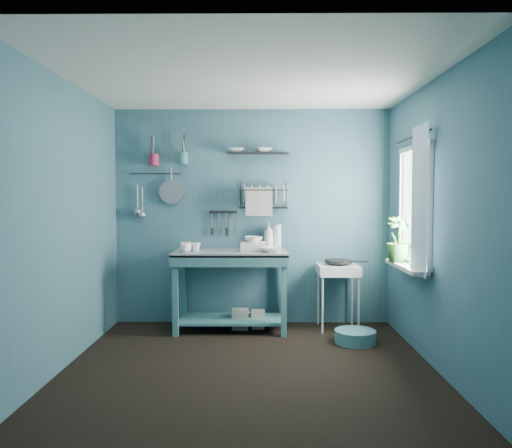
{
  "coord_description": "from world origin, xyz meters",
  "views": [
    {
      "loc": [
        0.1,
        -4.34,
        1.47
      ],
      "look_at": [
        0.05,
        0.85,
        1.2
      ],
      "focal_mm": 35.0,
      "sensor_mm": 36.0,
      "label": 1
    }
  ],
  "objects_px": {
    "potted_plant": "(398,239)",
    "floor_basin": "(355,337)",
    "wash_tub": "(253,246)",
    "dish_rack": "(263,194)",
    "storage_tin_large": "(240,319)",
    "mug_mid": "(196,247)",
    "mug_left": "(185,248)",
    "soap_bottle": "(269,236)",
    "colander": "(171,192)",
    "utensil_cup_teal": "(183,158)",
    "water_bottle": "(277,237)",
    "mug_right": "(186,246)",
    "work_counter": "(231,290)",
    "hotplate_stand": "(338,297)",
    "utensil_cup_magenta": "(154,160)",
    "frying_pan": "(338,261)",
    "storage_tin_small": "(258,319)"
  },
  "relations": [
    {
      "from": "mug_mid",
      "to": "mug_right",
      "type": "xyz_separation_m",
      "value": [
        -0.12,
        0.06,
        0.0
      ]
    },
    {
      "from": "wash_tub",
      "to": "floor_basin",
      "type": "bearing_deg",
      "value": -24.38
    },
    {
      "from": "storage_tin_large",
      "to": "floor_basin",
      "type": "xyz_separation_m",
      "value": [
        1.19,
        -0.54,
        -0.04
      ]
    },
    {
      "from": "wash_tub",
      "to": "hotplate_stand",
      "type": "distance_m",
      "value": 1.11
    },
    {
      "from": "mug_left",
      "to": "soap_bottle",
      "type": "distance_m",
      "value": 0.97
    },
    {
      "from": "mug_left",
      "to": "utensil_cup_teal",
      "type": "relative_size",
      "value": 0.95
    },
    {
      "from": "wash_tub",
      "to": "floor_basin",
      "type": "distance_m",
      "value": 1.44
    },
    {
      "from": "floor_basin",
      "to": "dish_rack",
      "type": "bearing_deg",
      "value": 142.71
    },
    {
      "from": "frying_pan",
      "to": "floor_basin",
      "type": "relative_size",
      "value": 0.72
    },
    {
      "from": "work_counter",
      "to": "soap_bottle",
      "type": "height_order",
      "value": "soap_bottle"
    },
    {
      "from": "colander",
      "to": "storage_tin_large",
      "type": "bearing_deg",
      "value": -16.95
    },
    {
      "from": "mug_left",
      "to": "potted_plant",
      "type": "height_order",
      "value": "potted_plant"
    },
    {
      "from": "water_bottle",
      "to": "utensil_cup_magenta",
      "type": "distance_m",
      "value": 1.67
    },
    {
      "from": "dish_rack",
      "to": "storage_tin_large",
      "type": "bearing_deg",
      "value": -145.17
    },
    {
      "from": "water_bottle",
      "to": "mug_right",
      "type": "bearing_deg",
      "value": -167.83
    },
    {
      "from": "mug_left",
      "to": "colander",
      "type": "bearing_deg",
      "value": 116.59
    },
    {
      "from": "work_counter",
      "to": "mug_right",
      "type": "height_order",
      "value": "mug_right"
    },
    {
      "from": "soap_bottle",
      "to": "storage_tin_large",
      "type": "height_order",
      "value": "soap_bottle"
    },
    {
      "from": "hotplate_stand",
      "to": "frying_pan",
      "type": "relative_size",
      "value": 2.42
    },
    {
      "from": "work_counter",
      "to": "utensil_cup_teal",
      "type": "relative_size",
      "value": 9.63
    },
    {
      "from": "soap_bottle",
      "to": "utensil_cup_teal",
      "type": "relative_size",
      "value": 2.3
    },
    {
      "from": "mug_mid",
      "to": "frying_pan",
      "type": "bearing_deg",
      "value": 4.37
    },
    {
      "from": "wash_tub",
      "to": "mug_right",
      "type": "bearing_deg",
      "value": 178.47
    },
    {
      "from": "mug_left",
      "to": "potted_plant",
      "type": "bearing_deg",
      "value": -8.69
    },
    {
      "from": "work_counter",
      "to": "utensil_cup_magenta",
      "type": "distance_m",
      "value": 1.74
    },
    {
      "from": "water_bottle",
      "to": "storage_tin_small",
      "type": "distance_m",
      "value": 0.96
    },
    {
      "from": "mug_right",
      "to": "potted_plant",
      "type": "xyz_separation_m",
      "value": [
        2.21,
        -0.49,
        0.12
      ]
    },
    {
      "from": "frying_pan",
      "to": "dish_rack",
      "type": "relative_size",
      "value": 0.55
    },
    {
      "from": "colander",
      "to": "floor_basin",
      "type": "distance_m",
      "value": 2.61
    },
    {
      "from": "utensil_cup_magenta",
      "to": "storage_tin_small",
      "type": "distance_m",
      "value": 2.18
    },
    {
      "from": "potted_plant",
      "to": "floor_basin",
      "type": "distance_m",
      "value": 1.08
    },
    {
      "from": "floor_basin",
      "to": "potted_plant",
      "type": "bearing_deg",
      "value": -0.49
    },
    {
      "from": "mug_mid",
      "to": "storage_tin_large",
      "type": "height_order",
      "value": "mug_mid"
    },
    {
      "from": "dish_rack",
      "to": "colander",
      "type": "distance_m",
      "value": 1.07
    },
    {
      "from": "wash_tub",
      "to": "soap_bottle",
      "type": "height_order",
      "value": "soap_bottle"
    },
    {
      "from": "water_bottle",
      "to": "hotplate_stand",
      "type": "xyz_separation_m",
      "value": [
        0.68,
        -0.16,
        -0.66
      ]
    },
    {
      "from": "frying_pan",
      "to": "storage_tin_large",
      "type": "distance_m",
      "value": 1.28
    },
    {
      "from": "mug_left",
      "to": "floor_basin",
      "type": "xyz_separation_m",
      "value": [
        1.77,
        -0.33,
        -0.87
      ]
    },
    {
      "from": "mug_left",
      "to": "soap_bottle",
      "type": "xyz_separation_m",
      "value": [
        0.9,
        0.36,
        0.1
      ]
    },
    {
      "from": "mug_mid",
      "to": "hotplate_stand",
      "type": "height_order",
      "value": "mug_mid"
    },
    {
      "from": "mug_mid",
      "to": "utensil_cup_teal",
      "type": "distance_m",
      "value": 1.06
    },
    {
      "from": "wash_tub",
      "to": "mug_mid",
      "type": "bearing_deg",
      "value": -176.37
    },
    {
      "from": "mug_left",
      "to": "storage_tin_small",
      "type": "distance_m",
      "value": 1.17
    },
    {
      "from": "utensil_cup_magenta",
      "to": "floor_basin",
      "type": "relative_size",
      "value": 0.31
    },
    {
      "from": "water_bottle",
      "to": "dish_rack",
      "type": "height_order",
      "value": "dish_rack"
    },
    {
      "from": "mug_left",
      "to": "utensil_cup_magenta",
      "type": "relative_size",
      "value": 0.95
    },
    {
      "from": "water_bottle",
      "to": "storage_tin_large",
      "type": "distance_m",
      "value": 1.02
    },
    {
      "from": "water_bottle",
      "to": "floor_basin",
      "type": "xyz_separation_m",
      "value": [
        0.77,
        -0.71,
        -0.96
      ]
    },
    {
      "from": "soap_bottle",
      "to": "colander",
      "type": "distance_m",
      "value": 1.24
    },
    {
      "from": "dish_rack",
      "to": "storage_tin_large",
      "type": "distance_m",
      "value": 1.43
    }
  ]
}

